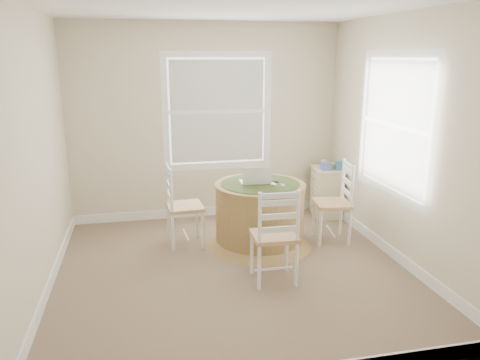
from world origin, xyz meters
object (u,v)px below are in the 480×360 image
object	(u,v)px
laptop	(255,181)
corner_chest	(326,192)
chair_left	(185,206)
round_table	(260,212)
chair_near	(274,235)
chair_right	(332,203)

from	to	relation	value
laptop	corner_chest	bearing A→B (deg)	-143.98
chair_left	round_table	bearing A→B (deg)	-105.41
round_table	corner_chest	size ratio (longest dim) A/B	1.81
round_table	laptop	world-z (taller)	laptop
chair_near	chair_right	world-z (taller)	same
chair_near	chair_right	xyz separation A→B (m)	(0.96, 0.85, 0.00)
round_table	corner_chest	xyz separation A→B (m)	(1.17, 0.83, -0.07)
corner_chest	chair_near	bearing A→B (deg)	-119.30
chair_left	chair_near	world-z (taller)	same
chair_near	chair_right	distance (m)	1.28
chair_right	laptop	xyz separation A→B (m)	(-0.92, 0.10, 0.30)
chair_left	chair_near	bearing A→B (deg)	-149.04
chair_near	laptop	bearing A→B (deg)	-90.81
round_table	chair_near	xyz separation A→B (m)	(-0.10, -0.92, 0.07)
chair_left	laptop	bearing A→B (deg)	-104.04
chair_near	laptop	size ratio (longest dim) A/B	2.80
chair_left	corner_chest	world-z (taller)	chair_left
laptop	corner_chest	xyz separation A→B (m)	(1.22, 0.80, -0.44)
chair_right	corner_chest	bearing A→B (deg)	169.24
laptop	round_table	bearing A→B (deg)	152.18
chair_right	laptop	bearing A→B (deg)	-88.31
round_table	chair_right	xyz separation A→B (m)	(0.87, -0.07, 0.07)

